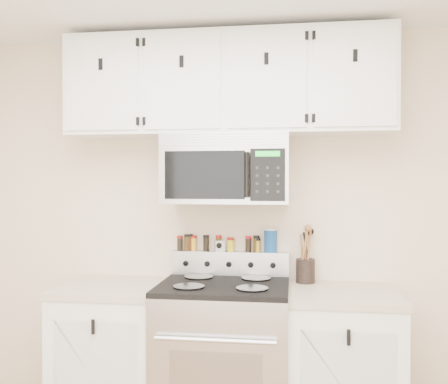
% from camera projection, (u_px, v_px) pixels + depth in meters
% --- Properties ---
extents(back_wall, '(3.50, 0.01, 2.50)m').
position_uv_depth(back_wall, '(231.00, 228.00, 3.26)').
color(back_wall, beige).
rests_on(back_wall, floor).
extents(range, '(0.76, 0.65, 1.10)m').
position_uv_depth(range, '(224.00, 361.00, 2.96)').
color(range, '#B7B7BA').
rests_on(range, floor).
extents(base_cabinet_left, '(0.64, 0.62, 0.92)m').
position_uv_depth(base_cabinet_left, '(114.00, 358.00, 3.08)').
color(base_cabinet_left, white).
rests_on(base_cabinet_left, floor).
extents(base_cabinet_right, '(0.64, 0.62, 0.92)m').
position_uv_depth(base_cabinet_right, '(342.00, 370.00, 2.89)').
color(base_cabinet_right, white).
rests_on(base_cabinet_right, floor).
extents(microwave, '(0.76, 0.44, 0.42)m').
position_uv_depth(microwave, '(227.00, 169.00, 3.06)').
color(microwave, '#9E9EA3').
rests_on(microwave, back_wall).
extents(upper_cabinets, '(2.00, 0.35, 0.62)m').
position_uv_depth(upper_cabinets, '(227.00, 85.00, 3.08)').
color(upper_cabinets, white).
rests_on(upper_cabinets, back_wall).
extents(utensil_crock, '(0.12, 0.12, 0.35)m').
position_uv_depth(utensil_crock, '(305.00, 269.00, 3.11)').
color(utensil_crock, black).
rests_on(utensil_crock, base_cabinet_right).
extents(kitchen_timer, '(0.07, 0.07, 0.07)m').
position_uv_depth(kitchen_timer, '(220.00, 246.00, 3.24)').
color(kitchen_timer, silver).
rests_on(kitchen_timer, range).
extents(salt_canister, '(0.08, 0.08, 0.15)m').
position_uv_depth(salt_canister, '(271.00, 240.00, 3.19)').
color(salt_canister, '#154B90').
rests_on(salt_canister, range).
extents(spice_jar_0, '(0.04, 0.04, 0.10)m').
position_uv_depth(spice_jar_0, '(180.00, 243.00, 3.27)').
color(spice_jar_0, black).
rests_on(spice_jar_0, range).
extents(spice_jar_1, '(0.04, 0.04, 0.11)m').
position_uv_depth(spice_jar_1, '(187.00, 242.00, 3.26)').
color(spice_jar_1, '#412D0F').
rests_on(spice_jar_1, range).
extents(spice_jar_2, '(0.04, 0.04, 0.09)m').
position_uv_depth(spice_jar_2, '(189.00, 244.00, 3.26)').
color(spice_jar_2, '#3C1F0E').
rests_on(spice_jar_2, range).
extents(spice_jar_3, '(0.04, 0.04, 0.11)m').
position_uv_depth(spice_jar_3, '(190.00, 242.00, 3.26)').
color(spice_jar_3, '#381F0D').
rests_on(spice_jar_3, range).
extents(spice_jar_4, '(0.04, 0.04, 0.10)m').
position_uv_depth(spice_jar_4, '(194.00, 243.00, 3.26)').
color(spice_jar_4, gold).
rests_on(spice_jar_4, range).
extents(spice_jar_5, '(0.04, 0.04, 0.10)m').
position_uv_depth(spice_jar_5, '(206.00, 243.00, 3.25)').
color(spice_jar_5, black).
rests_on(spice_jar_5, range).
extents(spice_jar_6, '(0.04, 0.04, 0.10)m').
position_uv_depth(spice_jar_6, '(219.00, 243.00, 3.24)').
color(spice_jar_6, '#3C270E').
rests_on(spice_jar_6, range).
extents(spice_jar_7, '(0.05, 0.05, 0.09)m').
position_uv_depth(spice_jar_7, '(231.00, 244.00, 3.23)').
color(spice_jar_7, gold).
rests_on(spice_jar_7, range).
extents(spice_jar_8, '(0.04, 0.04, 0.10)m').
position_uv_depth(spice_jar_8, '(248.00, 244.00, 3.21)').
color(spice_jar_8, black).
rests_on(spice_jar_8, range).
extents(spice_jar_9, '(0.04, 0.04, 0.11)m').
position_uv_depth(spice_jar_9, '(256.00, 244.00, 3.20)').
color(spice_jar_9, '#402C0F').
rests_on(spice_jar_9, range).
extents(spice_jar_10, '(0.04, 0.04, 0.09)m').
position_uv_depth(spice_jar_10, '(257.00, 245.00, 3.20)').
color(spice_jar_10, gold).
rests_on(spice_jar_10, range).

